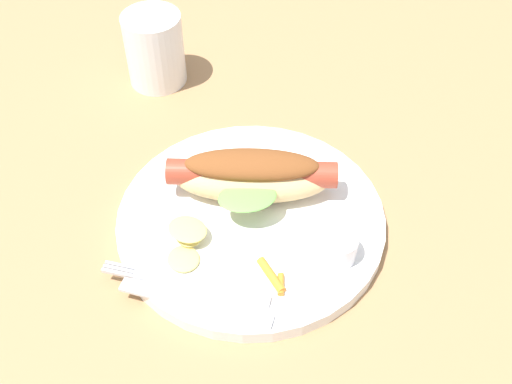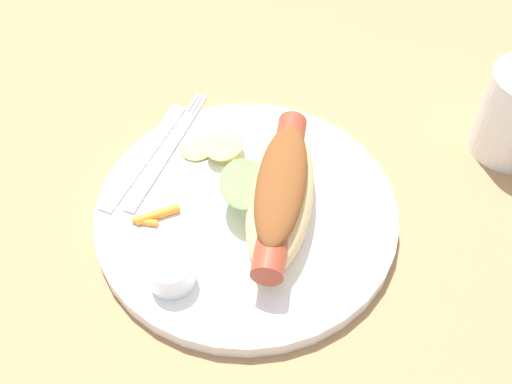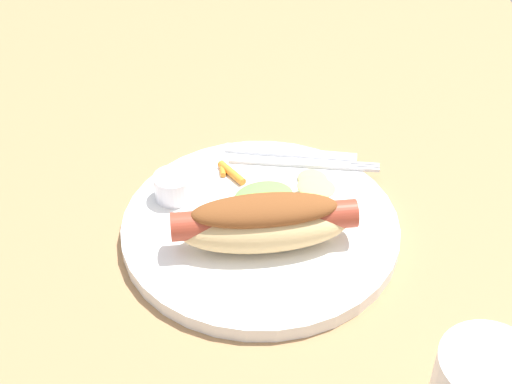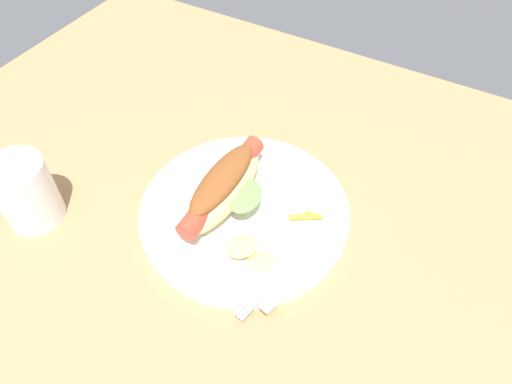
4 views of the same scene
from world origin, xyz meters
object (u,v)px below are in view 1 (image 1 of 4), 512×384
at_px(fork, 188,284).
at_px(knife, 195,303).
at_px(plate, 251,220).
at_px(drinking_cup, 155,49).
at_px(carrot_garnish, 273,277).
at_px(chips_pile, 186,242).
at_px(hot_dog, 252,175).
at_px(sauce_ramekin, 337,247).

distance_m(fork, knife, 0.02).
relative_size(plate, drinking_cup, 2.95).
height_order(carrot_garnish, drinking_cup, drinking_cup).
distance_m(plate, knife, 0.12).
height_order(knife, carrot_garnish, carrot_garnish).
bearing_deg(chips_pile, plate, 125.81).
height_order(fork, knife, same).
bearing_deg(hot_dog, plate, 90.14).
distance_m(plate, hot_dog, 0.05).
bearing_deg(drinking_cup, chips_pile, 14.47).
xyz_separation_m(carrot_garnish, drinking_cup, (-0.33, -0.16, 0.03)).
distance_m(hot_dog, fork, 0.14).
distance_m(chips_pile, carrot_garnish, 0.09).
bearing_deg(plate, knife, -22.46).
relative_size(hot_dog, chips_pile, 2.47).
xyz_separation_m(plate, sauce_ramekin, (0.05, 0.09, 0.02)).
relative_size(fork, drinking_cup, 1.74).
bearing_deg(sauce_ramekin, chips_pile, -91.32).
bearing_deg(carrot_garnish, fork, -82.46).
bearing_deg(sauce_ramekin, carrot_garnish, -62.27).
height_order(plate, knife, knife).
distance_m(hot_dog, chips_pile, 0.10).
bearing_deg(knife, carrot_garnish, -143.22).
bearing_deg(hot_dog, drinking_cup, -58.68).
distance_m(knife, chips_pile, 0.07).
distance_m(plate, carrot_garnish, 0.09).
height_order(sauce_ramekin, fork, sauce_ramekin).
height_order(fork, carrot_garnish, carrot_garnish).
xyz_separation_m(fork, chips_pile, (-0.05, -0.01, 0.01)).
xyz_separation_m(sauce_ramekin, knife, (0.06, -0.13, -0.01)).
bearing_deg(sauce_ramekin, fork, -73.20).
xyz_separation_m(knife, chips_pile, (-0.07, -0.02, 0.01)).
height_order(hot_dog, chips_pile, hot_dog).
xyz_separation_m(hot_dog, fork, (0.12, -0.05, -0.03)).
relative_size(hot_dog, drinking_cup, 1.87).
bearing_deg(knife, drinking_cup, -62.14).
distance_m(hot_dog, knife, 0.15).
relative_size(chips_pile, drinking_cup, 0.76).
bearing_deg(chips_pile, knife, 13.63).
bearing_deg(fork, knife, 125.00).
bearing_deg(hot_dog, fork, 65.04).
distance_m(plate, fork, 0.11).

